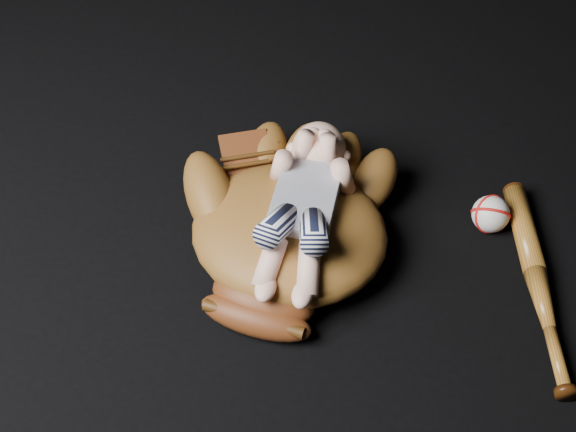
{
  "coord_description": "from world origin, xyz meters",
  "views": [
    {
      "loc": [
        -0.07,
        -0.8,
        1.12
      ],
      "look_at": [
        -0.13,
        0.11,
        0.08
      ],
      "focal_mm": 50.0,
      "sensor_mm": 36.0,
      "label": 1
    }
  ],
  "objects_px": {
    "baseball_bat": "(538,284)",
    "baseball": "(491,214)",
    "newborn_baby": "(302,208)",
    "baseball_glove": "(289,226)"
  },
  "relations": [
    {
      "from": "newborn_baby",
      "to": "baseball",
      "type": "distance_m",
      "value": 0.36
    },
    {
      "from": "baseball_glove",
      "to": "baseball_bat",
      "type": "bearing_deg",
      "value": 8.23
    },
    {
      "from": "baseball_bat",
      "to": "baseball_glove",
      "type": "bearing_deg",
      "value": 173.01
    },
    {
      "from": "baseball",
      "to": "baseball_glove",
      "type": "bearing_deg",
      "value": -166.08
    },
    {
      "from": "baseball_glove",
      "to": "baseball_bat",
      "type": "xyz_separation_m",
      "value": [
        0.43,
        -0.05,
        -0.06
      ]
    },
    {
      "from": "newborn_baby",
      "to": "baseball",
      "type": "bearing_deg",
      "value": 23.85
    },
    {
      "from": "baseball",
      "to": "newborn_baby",
      "type": "bearing_deg",
      "value": -164.08
    },
    {
      "from": "baseball_bat",
      "to": "newborn_baby",
      "type": "bearing_deg",
      "value": 173.66
    },
    {
      "from": "newborn_baby",
      "to": "baseball_bat",
      "type": "bearing_deg",
      "value": 1.6
    },
    {
      "from": "baseball_bat",
      "to": "baseball",
      "type": "relative_size",
      "value": 6.34
    }
  ]
}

